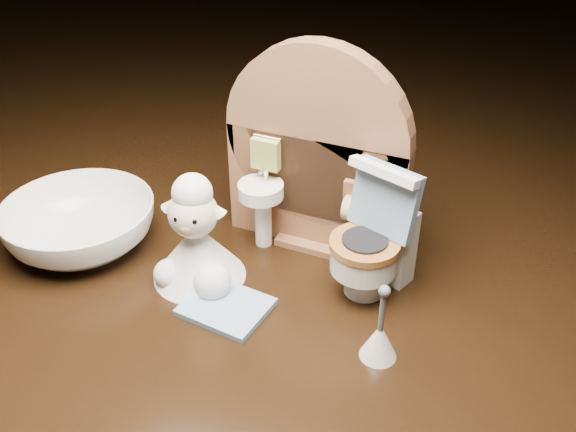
% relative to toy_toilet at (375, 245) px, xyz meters
% --- Properties ---
extents(backdrop_panel, '(0.13, 0.05, 0.15)m').
position_rel_toy_toilet_xyz_m(backdrop_panel, '(-0.05, 0.03, 0.03)').
color(backdrop_panel, brown).
rests_on(backdrop_panel, ground).
extents(toy_toilet, '(0.05, 0.06, 0.09)m').
position_rel_toy_toilet_xyz_m(toy_toilet, '(0.00, 0.00, 0.00)').
color(toy_toilet, white).
rests_on(toy_toilet, ground).
extents(bath_mat, '(0.06, 0.05, 0.00)m').
position_rel_toy_toilet_xyz_m(bath_mat, '(-0.08, -0.06, -0.03)').
color(bath_mat, '#789AB9').
rests_on(bath_mat, ground).
extents(toilet_brush, '(0.02, 0.02, 0.05)m').
position_rel_toy_toilet_xyz_m(toilet_brush, '(0.02, -0.06, -0.02)').
color(toilet_brush, white).
rests_on(toilet_brush, ground).
extents(plush_lamb, '(0.06, 0.06, 0.08)m').
position_rel_toy_toilet_xyz_m(plush_lamb, '(-0.11, -0.04, -0.00)').
color(plush_lamb, white).
rests_on(plush_lamb, ground).
extents(ceramic_bowl, '(0.14, 0.14, 0.03)m').
position_rel_toy_toilet_xyz_m(ceramic_bowl, '(-0.21, -0.04, -0.02)').
color(ceramic_bowl, white).
rests_on(ceramic_bowl, ground).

